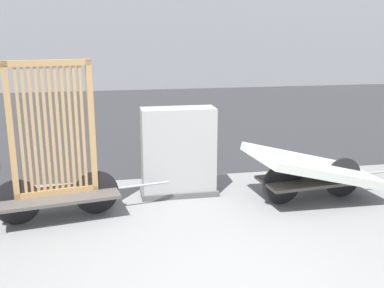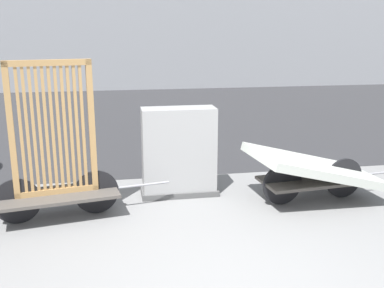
% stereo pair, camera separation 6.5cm
% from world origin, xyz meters
% --- Properties ---
extents(road_strip, '(56.00, 10.73, 0.01)m').
position_xyz_m(road_strip, '(0.00, 8.64, 0.00)').
color(road_strip, '#2D2D30').
rests_on(road_strip, ground_plane).
extents(bike_cart_with_bedframe, '(2.18, 0.89, 1.94)m').
position_xyz_m(bike_cart_with_bedframe, '(-1.67, 1.94, 0.69)').
color(bike_cart_with_bedframe, '#4C4742').
rests_on(bike_cart_with_bedframe, ground_plane).
extents(bike_cart_with_mattress, '(2.33, 1.25, 0.76)m').
position_xyz_m(bike_cart_with_mattress, '(1.68, 1.94, 0.44)').
color(bike_cart_with_mattress, '#4C4742').
rests_on(bike_cart_with_mattress, ground_plane).
extents(utility_cabinet, '(1.07, 0.45, 1.24)m').
position_xyz_m(utility_cabinet, '(-0.09, 2.51, 0.58)').
color(utility_cabinet, '#4C4C4C').
rests_on(utility_cabinet, ground_plane).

